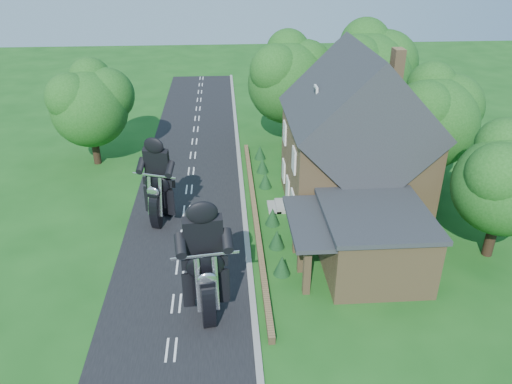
{
  "coord_description": "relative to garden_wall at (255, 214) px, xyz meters",
  "views": [
    {
      "loc": [
        2.52,
        -21.91,
        15.71
      ],
      "look_at": [
        4.22,
        2.93,
        2.8
      ],
      "focal_mm": 35.0,
      "sensor_mm": 36.0,
      "label": 1
    }
  ],
  "objects": [
    {
      "name": "ground",
      "position": [
        -4.3,
        -5.0,
        -0.2
      ],
      "size": [
        120.0,
        120.0,
        0.0
      ],
      "primitive_type": "plane",
      "color": "#164D15",
      "rests_on": "ground"
    },
    {
      "name": "annex",
      "position": [
        5.57,
        -5.8,
        1.57
      ],
      "size": [
        7.05,
        5.94,
        3.44
      ],
      "color": "olive",
      "rests_on": "ground"
    },
    {
      "name": "shrub_d",
      "position": [
        1.0,
        4.0,
        0.35
      ],
      "size": [
        0.9,
        0.9,
        1.1
      ],
      "primitive_type": "cone",
      "color": "#103316",
      "rests_on": "ground"
    },
    {
      "name": "tree_house_right",
      "position": [
        12.35,
        3.62,
        4.99
      ],
      "size": [
        6.51,
        6.0,
        8.4
      ],
      "color": "black",
      "rests_on": "ground"
    },
    {
      "name": "motorcycle_lead",
      "position": [
        -2.8,
        -8.89,
        0.71
      ],
      "size": [
        0.75,
        2.01,
        1.82
      ],
      "primitive_type": null,
      "rotation": [
        0.0,
        0.0,
        3.27
      ],
      "color": "black",
      "rests_on": "ground"
    },
    {
      "name": "tree_far_road",
      "position": [
        -11.16,
        9.11,
        4.64
      ],
      "size": [
        6.08,
        5.6,
        7.84
      ],
      "color": "black",
      "rests_on": "ground"
    },
    {
      "name": "shrub_a",
      "position": [
        1.0,
        -6.0,
        0.35
      ],
      "size": [
        0.9,
        0.9,
        1.1
      ],
      "primitive_type": "cone",
      "color": "#103316",
      "rests_on": "ground"
    },
    {
      "name": "shrub_c",
      "position": [
        1.0,
        -1.0,
        0.35
      ],
      "size": [
        0.9,
        0.9,
        1.1
      ],
      "primitive_type": "cone",
      "color": "#103316",
      "rests_on": "ground"
    },
    {
      "name": "shrub_b",
      "position": [
        1.0,
        -3.5,
        0.35
      ],
      "size": [
        0.9,
        0.9,
        1.1
      ],
      "primitive_type": "cone",
      "color": "#103316",
      "rests_on": "ground"
    },
    {
      "name": "tree_behind_left",
      "position": [
        3.86,
        12.13,
        5.53
      ],
      "size": [
        6.94,
        6.4,
        9.16
      ],
      "color": "black",
      "rests_on": "ground"
    },
    {
      "name": "tree_annex_side",
      "position": [
        12.83,
        -4.9,
        4.49
      ],
      "size": [
        5.64,
        5.2,
        7.48
      ],
      "color": "black",
      "rests_on": "ground"
    },
    {
      "name": "motorcycle_follow",
      "position": [
        -5.68,
        -0.3,
        0.64
      ],
      "size": [
        1.02,
        1.85,
        1.68
      ],
      "primitive_type": null,
      "rotation": [
        0.0,
        0.0,
        2.81
      ],
      "color": "black",
      "rests_on": "ground"
    },
    {
      "name": "tree_behind_house",
      "position": [
        9.88,
        11.14,
        6.03
      ],
      "size": [
        7.81,
        7.2,
        10.08
      ],
      "color": "black",
      "rests_on": "ground"
    },
    {
      "name": "shrub_e",
      "position": [
        1.0,
        6.5,
        0.35
      ],
      "size": [
        0.9,
        0.9,
        1.1
      ],
      "primitive_type": "cone",
      "color": "#103316",
      "rests_on": "ground"
    },
    {
      "name": "garden_wall",
      "position": [
        0.0,
        0.0,
        0.0
      ],
      "size": [
        0.3,
        22.0,
        0.4
      ],
      "primitive_type": "cube",
      "color": "olive",
      "rests_on": "ground"
    },
    {
      "name": "shrub_f",
      "position": [
        1.0,
        9.0,
        0.35
      ],
      "size": [
        0.9,
        0.9,
        1.1
      ],
      "primitive_type": "cone",
      "color": "#103316",
      "rests_on": "ground"
    },
    {
      "name": "road",
      "position": [
        -4.3,
        -5.0,
        -0.19
      ],
      "size": [
        7.0,
        80.0,
        0.02
      ],
      "primitive_type": "cube",
      "color": "black",
      "rests_on": "ground"
    },
    {
      "name": "house",
      "position": [
        6.19,
        1.0,
        4.14
      ],
      "size": [
        9.54,
        8.64,
        10.24
      ],
      "color": "olive",
      "rests_on": "ground"
    },
    {
      "name": "kerb",
      "position": [
        -0.65,
        -5.0,
        -0.14
      ],
      "size": [
        0.3,
        80.0,
        0.12
      ],
      "primitive_type": "cube",
      "color": "gray",
      "rests_on": "ground"
    }
  ]
}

